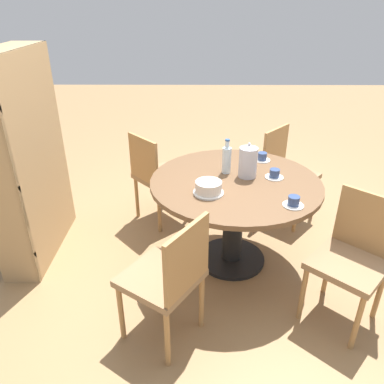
{
  "coord_description": "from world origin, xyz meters",
  "views": [
    {
      "loc": [
        -2.51,
        0.3,
        1.94
      ],
      "look_at": [
        0.0,
        0.32,
        0.63
      ],
      "focal_mm": 35.0,
      "sensor_mm": 36.0,
      "label": 1
    }
  ],
  "objects_px": {
    "chair_b": "(353,256)",
    "chair_d": "(157,175)",
    "cup_a": "(262,157)",
    "chair_a": "(168,277)",
    "water_bottle": "(227,159)",
    "chair_c": "(286,171)",
    "cup_c": "(294,202)",
    "bookshelf": "(29,160)",
    "cake_main": "(209,188)",
    "cup_b": "(274,174)",
    "coffee_pot": "(248,161)"
  },
  "relations": [
    {
      "from": "chair_a",
      "to": "cup_b",
      "type": "bearing_deg",
      "value": 171.86
    },
    {
      "from": "chair_a",
      "to": "coffee_pot",
      "type": "xyz_separation_m",
      "value": [
        0.86,
        -0.55,
        0.37
      ]
    },
    {
      "from": "chair_c",
      "to": "cup_a",
      "type": "bearing_deg",
      "value": 179.7
    },
    {
      "from": "chair_d",
      "to": "cup_c",
      "type": "xyz_separation_m",
      "value": [
        -1.02,
        -0.99,
        0.28
      ]
    },
    {
      "from": "bookshelf",
      "to": "cup_c",
      "type": "bearing_deg",
      "value": 73.84
    },
    {
      "from": "cup_a",
      "to": "cup_b",
      "type": "xyz_separation_m",
      "value": [
        -0.34,
        -0.04,
        0.0
      ]
    },
    {
      "from": "chair_d",
      "to": "water_bottle",
      "type": "distance_m",
      "value": 0.85
    },
    {
      "from": "chair_a",
      "to": "cup_a",
      "type": "height_order",
      "value": "chair_a"
    },
    {
      "from": "chair_b",
      "to": "water_bottle",
      "type": "xyz_separation_m",
      "value": [
        0.72,
        0.77,
        0.36
      ]
    },
    {
      "from": "chair_c",
      "to": "water_bottle",
      "type": "height_order",
      "value": "water_bottle"
    },
    {
      "from": "coffee_pot",
      "to": "cake_main",
      "type": "relative_size",
      "value": 1.27
    },
    {
      "from": "chair_b",
      "to": "chair_d",
      "type": "relative_size",
      "value": 1.0
    },
    {
      "from": "bookshelf",
      "to": "water_bottle",
      "type": "xyz_separation_m",
      "value": [
        -0.04,
        -1.54,
        0.03
      ]
    },
    {
      "from": "coffee_pot",
      "to": "cup_b",
      "type": "xyz_separation_m",
      "value": [
        -0.02,
        -0.2,
        -0.09
      ]
    },
    {
      "from": "cup_a",
      "to": "cup_c",
      "type": "xyz_separation_m",
      "value": [
        -0.76,
        -0.08,
        0.0
      ]
    },
    {
      "from": "chair_a",
      "to": "water_bottle",
      "type": "distance_m",
      "value": 1.07
    },
    {
      "from": "chair_d",
      "to": "cup_b",
      "type": "height_order",
      "value": "chair_d"
    },
    {
      "from": "chair_d",
      "to": "chair_b",
      "type": "bearing_deg",
      "value": -174.02
    },
    {
      "from": "cake_main",
      "to": "cup_b",
      "type": "distance_m",
      "value": 0.57
    },
    {
      "from": "water_bottle",
      "to": "cup_b",
      "type": "bearing_deg",
      "value": -104.59
    },
    {
      "from": "cake_main",
      "to": "cup_a",
      "type": "bearing_deg",
      "value": -38.01
    },
    {
      "from": "chair_a",
      "to": "coffee_pot",
      "type": "relative_size",
      "value": 3.24
    },
    {
      "from": "chair_d",
      "to": "water_bottle",
      "type": "relative_size",
      "value": 3.23
    },
    {
      "from": "cup_a",
      "to": "cup_b",
      "type": "height_order",
      "value": "same"
    },
    {
      "from": "chair_b",
      "to": "chair_c",
      "type": "xyz_separation_m",
      "value": [
        1.3,
        0.15,
        0.0
      ]
    },
    {
      "from": "chair_c",
      "to": "cup_c",
      "type": "xyz_separation_m",
      "value": [
        -1.1,
        0.22,
        0.28
      ]
    },
    {
      "from": "cake_main",
      "to": "chair_c",
      "type": "bearing_deg",
      "value": -39.42
    },
    {
      "from": "cup_b",
      "to": "cup_c",
      "type": "distance_m",
      "value": 0.43
    },
    {
      "from": "water_bottle",
      "to": "cup_c",
      "type": "bearing_deg",
      "value": -142.5
    },
    {
      "from": "chair_b",
      "to": "cake_main",
      "type": "bearing_deg",
      "value": -158.77
    },
    {
      "from": "chair_c",
      "to": "cup_c",
      "type": "relative_size",
      "value": 6.35
    },
    {
      "from": "chair_a",
      "to": "chair_d",
      "type": "bearing_deg",
      "value": -138.29
    },
    {
      "from": "chair_c",
      "to": "cake_main",
      "type": "relative_size",
      "value": 4.1
    },
    {
      "from": "chair_a",
      "to": "water_bottle",
      "type": "height_order",
      "value": "water_bottle"
    },
    {
      "from": "chair_a",
      "to": "chair_b",
      "type": "relative_size",
      "value": 1.0
    },
    {
      "from": "chair_c",
      "to": "bookshelf",
      "type": "distance_m",
      "value": 2.25
    },
    {
      "from": "chair_a",
      "to": "chair_c",
      "type": "height_order",
      "value": "same"
    },
    {
      "from": "cup_a",
      "to": "cup_c",
      "type": "height_order",
      "value": "same"
    },
    {
      "from": "cup_a",
      "to": "cup_c",
      "type": "relative_size",
      "value": 1.0
    },
    {
      "from": "chair_a",
      "to": "bookshelf",
      "type": "relative_size",
      "value": 0.53
    },
    {
      "from": "bookshelf",
      "to": "cup_a",
      "type": "bearing_deg",
      "value": 96.2
    },
    {
      "from": "cake_main",
      "to": "cup_b",
      "type": "height_order",
      "value": "cake_main"
    },
    {
      "from": "chair_d",
      "to": "cake_main",
      "type": "bearing_deg",
      "value": 165.64
    },
    {
      "from": "bookshelf",
      "to": "cup_b",
      "type": "bearing_deg",
      "value": 85.95
    },
    {
      "from": "chair_a",
      "to": "cup_b",
      "type": "relative_size",
      "value": 6.35
    },
    {
      "from": "cake_main",
      "to": "cup_a",
      "type": "xyz_separation_m",
      "value": [
        0.59,
        -0.46,
        -0.01
      ]
    },
    {
      "from": "chair_d",
      "to": "water_bottle",
      "type": "bearing_deg",
      "value": -172.03
    },
    {
      "from": "chair_b",
      "to": "cup_a",
      "type": "relative_size",
      "value": 6.35
    },
    {
      "from": "bookshelf",
      "to": "cake_main",
      "type": "bearing_deg",
      "value": 74.26
    },
    {
      "from": "chair_c",
      "to": "chair_d",
      "type": "bearing_deg",
      "value": 135.54
    }
  ]
}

